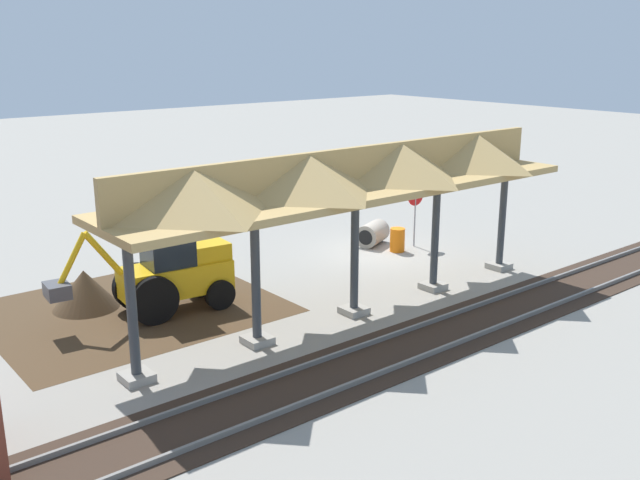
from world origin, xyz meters
The scene contains 9 objects.
ground_plane centered at (0.00, 0.00, 0.00)m, with size 120.00×120.00×0.00m, color gray.
dirt_work_zone centered at (9.63, -0.44, 0.00)m, with size 8.06×7.00×0.01m, color #4C3823.
platform_canopy centered at (4.75, 4.05, 4.16)m, with size 14.86×3.20×4.90m.
rail_tracks centered at (0.00, 6.77, 0.03)m, with size 60.00×2.58×0.15m.
stop_sign centered at (-1.84, 0.17, 1.72)m, with size 0.76×0.08×2.38m.
backhoe centered at (8.75, 0.47, 1.26)m, with size 5.34×1.96×2.82m.
dirt_mound centered at (10.66, -1.36, 0.00)m, with size 3.93×3.93×2.36m, color #4C3823.
concrete_pipe centered at (-0.72, -1.00, 0.45)m, with size 1.60×1.36×0.90m.
traffic_barrel centered at (-0.82, 0.27, 0.45)m, with size 0.56×0.56×0.90m, color orange.
Camera 1 is at (17.86, 18.58, 7.68)m, focal length 40.00 mm.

